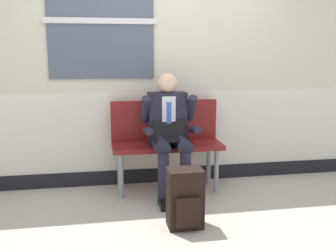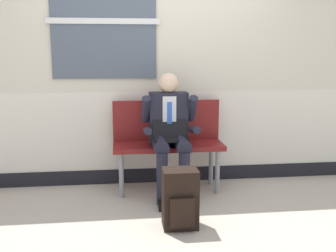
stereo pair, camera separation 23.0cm
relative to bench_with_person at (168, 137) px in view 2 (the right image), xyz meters
name	(u,v)px [view 2 (the right image)]	position (x,y,z in m)	size (l,w,h in m)	color
ground_plane	(166,198)	(-0.06, -0.31, -0.57)	(18.00, 18.00, 0.00)	#B2A899
station_wall	(159,68)	(-0.07, 0.27, 0.73)	(5.17, 0.17, 2.62)	beige
bench_with_person	(168,137)	(0.00, 0.00, 0.00)	(1.17, 0.42, 0.96)	maroon
person_seated	(170,131)	(0.00, -0.20, 0.11)	(0.57, 0.70, 1.27)	#1E1E2D
backpack	(180,199)	(-0.01, -1.00, -0.32)	(0.30, 0.26, 0.51)	black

